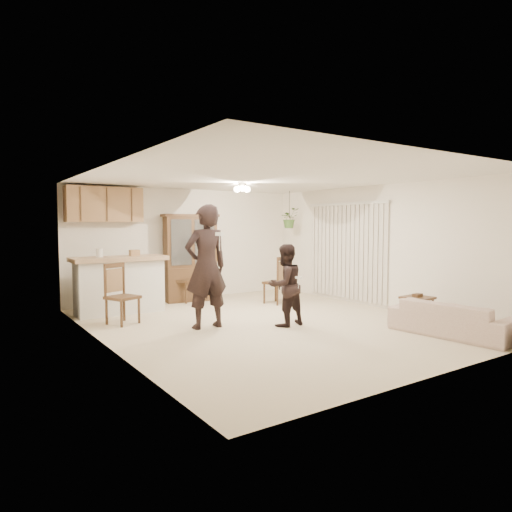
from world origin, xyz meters
TOP-DOWN VIEW (x-y plane):
  - floor at (0.00, 0.00)m, footprint 6.50×6.50m
  - ceiling at (0.00, 0.00)m, footprint 5.50×6.50m
  - wall_back at (0.00, 3.25)m, footprint 5.50×0.02m
  - wall_front at (0.00, -3.25)m, footprint 5.50×0.02m
  - wall_left at (-2.75, 0.00)m, footprint 0.02×6.50m
  - wall_right at (2.75, 0.00)m, footprint 0.02×6.50m
  - breakfast_bar at (-1.85, 2.35)m, footprint 1.60×0.55m
  - bar_top at (-1.85, 2.35)m, footprint 1.75×0.70m
  - upper_cabinets at (-1.90, 3.07)m, footprint 1.50×0.34m
  - vertical_blinds at (2.71, 0.90)m, footprint 0.06×2.30m
  - ceiling_fixture at (0.20, 1.20)m, footprint 0.36×0.36m
  - hanging_plant at (2.30, 2.40)m, footprint 0.43×0.37m
  - plant_cord at (2.30, 2.40)m, footprint 0.01×0.01m
  - sofa at (1.81, -2.25)m, footprint 0.93×1.94m
  - adult at (-1.06, 0.32)m, footprint 0.67×0.45m
  - child at (0.11, -0.29)m, footprint 0.69×0.56m
  - china_hutch at (-0.09, 2.90)m, footprint 1.28×0.64m
  - side_table at (1.96, -1.51)m, footprint 0.49×0.49m
  - chair_bar at (-2.11, 1.38)m, footprint 0.60×0.60m
  - chair_hutch_left at (-0.32, 2.87)m, footprint 0.67×0.67m
  - chair_hutch_right at (1.28, 1.53)m, footprint 0.54×0.54m
  - controller_adult at (-1.07, -0.15)m, footprint 0.06×0.18m
  - controller_child at (0.13, -0.61)m, footprint 0.05×0.12m

SIDE VIEW (x-z plane):
  - floor at x=0.00m, z-range 0.00..0.00m
  - side_table at x=1.96m, z-range -0.02..0.53m
  - chair_hutch_right at x=1.28m, z-range -0.22..0.80m
  - chair_bar at x=-2.11m, z-range -0.23..0.81m
  - chair_hutch_left at x=-0.32m, z-range -0.24..0.84m
  - sofa at x=1.81m, z-range 0.00..0.73m
  - breakfast_bar at x=-1.85m, z-range 0.00..1.00m
  - child at x=0.11m, z-range 0.00..1.35m
  - controller_child at x=0.13m, z-range 0.82..0.86m
  - adult at x=-1.06m, z-range 0.00..1.80m
  - china_hutch at x=-0.09m, z-range -0.01..1.91m
  - bar_top at x=-1.85m, z-range 1.01..1.09m
  - vertical_blinds at x=2.71m, z-range 0.05..2.15m
  - wall_back at x=0.00m, z-range 0.00..2.50m
  - wall_front at x=0.00m, z-range 0.00..2.50m
  - wall_left at x=-2.75m, z-range 0.00..2.50m
  - wall_right at x=2.75m, z-range 0.00..2.50m
  - controller_adult at x=-1.07m, z-range 1.53..1.58m
  - hanging_plant at x=2.30m, z-range 1.61..2.09m
  - upper_cabinets at x=-1.90m, z-range 1.75..2.45m
  - plant_cord at x=2.30m, z-range 1.85..2.50m
  - ceiling_fixture at x=0.20m, z-range 2.30..2.50m
  - ceiling at x=0.00m, z-range 2.49..2.51m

